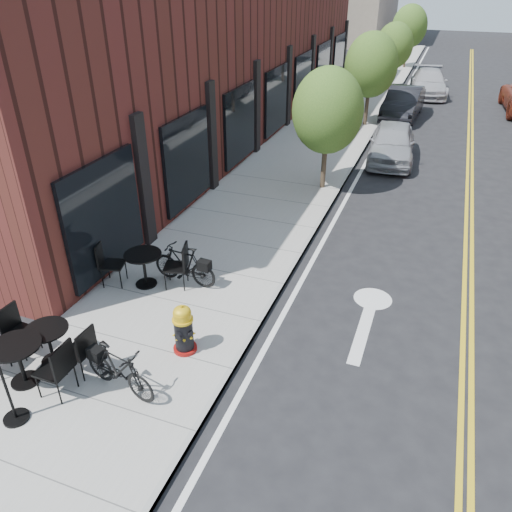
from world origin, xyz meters
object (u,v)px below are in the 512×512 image
at_px(bistro_set_a, 49,340).
at_px(parked_car_b, 403,103).
at_px(bistro_set_c, 144,265).
at_px(bistro_set_b, 19,358).
at_px(fire_hydrant, 184,329).
at_px(bicycle_left, 184,265).
at_px(parked_car_c, 429,83).
at_px(parked_car_a, 392,143).
at_px(bicycle_right, 119,370).

bearing_deg(bistro_set_a, parked_car_b, 81.13).
distance_m(bistro_set_c, parked_car_b, 17.78).
distance_m(bistro_set_a, bistro_set_c, 2.85).
height_order(bistro_set_a, parked_car_b, parked_car_b).
relative_size(bistro_set_b, parked_car_b, 0.46).
xyz_separation_m(fire_hydrant, bistro_set_a, (-2.13, -1.14, 0.00)).
bearing_deg(bicycle_left, fire_hydrant, 31.94).
bearing_deg(fire_hydrant, parked_car_c, 99.42).
bearing_deg(bistro_set_a, parked_car_a, 74.91).
bearing_deg(bicycle_right, bistro_set_c, 36.01).
xyz_separation_m(bistro_set_b, parked_car_c, (4.91, 26.41, 0.02)).
relative_size(bistro_set_a, parked_car_a, 0.45).
distance_m(fire_hydrant, bistro_set_b, 2.84).
bearing_deg(bistro_set_a, bicycle_left, 74.28).
relative_size(bicycle_left, bicycle_right, 1.02).
height_order(bistro_set_c, parked_car_a, parked_car_a).
bearing_deg(bicycle_left, bistro_set_a, -13.45).
height_order(fire_hydrant, bistro_set_b, bistro_set_b).
xyz_separation_m(bicycle_left, bistro_set_c, (-0.81, -0.39, 0.05)).
distance_m(bicycle_left, bistro_set_a, 3.40).
distance_m(bistro_set_b, parked_car_b, 21.22).
distance_m(fire_hydrant, bicycle_left, 2.36).
bearing_deg(parked_car_a, parked_car_b, 88.06).
xyz_separation_m(bicycle_right, parked_car_a, (2.70, 13.92, 0.11)).
distance_m(parked_car_a, parked_car_b, 6.49).
bearing_deg(bistro_set_a, fire_hydrant, 30.38).
xyz_separation_m(bicycle_right, parked_car_b, (2.39, 20.40, 0.13)).
bearing_deg(bistro_set_c, bistro_set_b, -112.53).
bearing_deg(bicycle_right, parked_car_c, 4.70).
distance_m(bicycle_left, bicycle_right, 3.46).
bearing_deg(bicycle_right, bicycle_left, 20.90).
bearing_deg(bicycle_right, fire_hydrant, -10.15).
xyz_separation_m(bistro_set_b, parked_car_b, (4.11, 20.82, 0.05)).
height_order(bistro_set_a, bistro_set_b, bistro_set_b).
distance_m(parked_car_a, parked_car_c, 12.07).
bearing_deg(bistro_set_b, bistro_set_c, 83.91).
height_order(bistro_set_a, bistro_set_c, bistro_set_c).
xyz_separation_m(bistro_set_a, parked_car_c, (4.80, 25.80, 0.07)).
distance_m(bicycle_right, bistro_set_c, 3.32).
distance_m(bistro_set_a, parked_car_b, 20.61).
distance_m(bicycle_right, parked_car_c, 26.18).
bearing_deg(parked_car_b, fire_hydrant, -92.55).
distance_m(bicycle_left, bistro_set_b, 4.01).
xyz_separation_m(bicycle_left, parked_car_c, (3.75, 22.57, 0.08)).
relative_size(parked_car_a, parked_car_b, 0.94).
bearing_deg(bicycle_right, parked_car_a, 0.71).
height_order(bistro_set_c, parked_car_c, parked_car_c).
xyz_separation_m(bicycle_left, bistro_set_a, (-1.05, -3.23, 0.01)).
distance_m(bicycle_left, bistro_set_c, 0.90).
bearing_deg(bistro_set_b, parked_car_a, 72.59).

